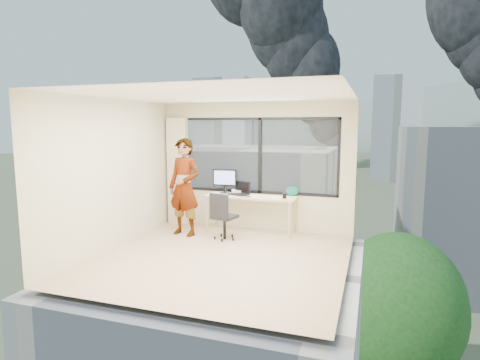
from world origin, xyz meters
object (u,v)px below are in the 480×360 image
at_px(laptop, 239,189).
at_px(game_console, 239,191).
at_px(person, 184,187).
at_px(handbag, 292,191).
at_px(chair, 225,215).
at_px(monitor, 225,181).
at_px(desk, 250,214).

bearing_deg(laptop, game_console, 128.79).
bearing_deg(person, handbag, 33.75).
relative_size(chair, monitor, 1.85).
xyz_separation_m(chair, monitor, (-0.29, 0.78, 0.54)).
height_order(desk, monitor, monitor).
relative_size(chair, game_console, 3.26).
height_order(person, handbag, person).
relative_size(desk, monitor, 3.62).
relative_size(person, monitor, 3.82).
relative_size(person, laptop, 4.87).
xyz_separation_m(desk, monitor, (-0.61, 0.15, 0.62)).
xyz_separation_m(monitor, handbag, (1.41, 0.08, -0.15)).
bearing_deg(desk, laptop, 175.56).
distance_m(chair, handbag, 1.46).
height_order(chair, person, person).
relative_size(monitor, handbag, 1.90).
height_order(chair, monitor, monitor).
bearing_deg(game_console, chair, -109.90).
bearing_deg(handbag, laptop, -172.11).
bearing_deg(monitor, desk, -19.49).
bearing_deg(game_console, laptop, -90.35).
bearing_deg(laptop, desk, 13.98).
height_order(person, game_console, person).
bearing_deg(chair, game_console, 103.55).
height_order(desk, laptop, laptop).
xyz_separation_m(desk, person, (-1.17, -0.59, 0.57)).
relative_size(game_console, handbag, 1.08).
bearing_deg(desk, person, -153.44).
height_order(chair, handbag, handbag).
height_order(monitor, laptop, monitor).
distance_m(desk, laptop, 0.56).
distance_m(desk, game_console, 0.57).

